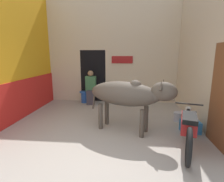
# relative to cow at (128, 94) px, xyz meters

# --- Properties ---
(ground_plane) EXTENTS (30.00, 30.00, 0.00)m
(ground_plane) POSITION_rel_cow_xyz_m (-0.65, -1.36, -0.94)
(ground_plane) COLOR #9E9389
(wall_left_shopfront) EXTENTS (0.25, 4.14, 4.06)m
(wall_left_shopfront) POSITION_rel_cow_xyz_m (-3.24, 0.70, 1.03)
(wall_left_shopfront) COLOR orange
(wall_left_shopfront) RESTS_ON ground_plane
(wall_back_with_doorway) EXTENTS (5.01, 0.93, 4.06)m
(wall_back_with_doorway) POSITION_rel_cow_xyz_m (-0.87, 3.00, 0.80)
(wall_back_with_doorway) COLOR beige
(wall_back_with_doorway) RESTS_ON ground_plane
(wall_right_with_door) EXTENTS (0.22, 4.14, 4.06)m
(wall_right_with_door) POSITION_rel_cow_xyz_m (1.95, 0.67, 1.06)
(wall_right_with_door) COLOR beige
(wall_right_with_door) RESTS_ON ground_plane
(cow) EXTENTS (2.15, 1.21, 1.35)m
(cow) POSITION_rel_cow_xyz_m (0.00, 0.00, 0.00)
(cow) COLOR #4C4238
(cow) RESTS_ON ground_plane
(motorcycle_near) EXTENTS (0.76, 1.97, 0.78)m
(motorcycle_near) POSITION_rel_cow_xyz_m (1.22, -0.64, -0.49)
(motorcycle_near) COLOR black
(motorcycle_near) RESTS_ON ground_plane
(shopkeeper_seated) EXTENTS (0.38, 0.34, 1.28)m
(shopkeeper_seated) POSITION_rel_cow_xyz_m (-1.42, 2.33, -0.26)
(shopkeeper_seated) COLOR #3D3842
(shopkeeper_seated) RESTS_ON ground_plane
(plastic_stool) EXTENTS (0.37, 0.37, 0.45)m
(plastic_stool) POSITION_rel_cow_xyz_m (-1.72, 2.49, -0.70)
(plastic_stool) COLOR #2856B2
(plastic_stool) RESTS_ON ground_plane
(crate) EXTENTS (0.44, 0.32, 0.28)m
(crate) POSITION_rel_cow_xyz_m (1.52, 0.07, -0.80)
(crate) COLOR teal
(crate) RESTS_ON ground_plane
(bucket) EXTENTS (0.26, 0.26, 0.26)m
(bucket) POSITION_rel_cow_xyz_m (1.43, 0.80, -0.81)
(bucket) COLOR #A8A8B2
(bucket) RESTS_ON ground_plane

